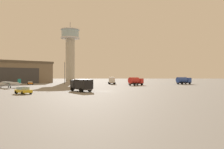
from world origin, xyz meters
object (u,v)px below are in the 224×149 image
car_yellow (23,90)px  control_tower (70,48)px  truck_fuel_tanker_red (135,81)px  car_orange (30,83)px  airplane_silver (9,84)px  light_post_west (65,71)px  truck_box_white (112,80)px  truck_box_black (81,85)px  truck_fuel_tanker_blue (183,80)px

car_yellow → control_tower: bearing=134.8°
truck_fuel_tanker_red → car_orange: bearing=129.1°
airplane_silver → light_post_west: 29.74m
truck_fuel_tanker_red → car_orange: size_ratio=1.32×
truck_box_white → truck_box_black: (-7.79, -41.80, -0.02)m
truck_box_black → car_orange: 46.58m
truck_fuel_tanker_blue → car_orange: bearing=152.1°
airplane_silver → car_orange: size_ratio=1.67×
truck_fuel_tanker_red → control_tower: bearing=89.0°
airplane_silver → car_orange: bearing=-124.0°
truck_fuel_tanker_blue → light_post_west: light_post_west is taller
airplane_silver → truck_box_white: bearing=-178.6°
airplane_silver → car_orange: (-2.32, 24.05, -0.50)m
truck_fuel_tanker_blue → light_post_west: bearing=148.6°
car_yellow → truck_fuel_tanker_blue: bearing=85.3°
control_tower → truck_fuel_tanker_blue: (52.42, -30.38, -16.94)m
truck_box_white → truck_fuel_tanker_blue: truck_fuel_tanker_blue is taller
truck_box_black → car_orange: size_ratio=1.50×
truck_box_black → truck_fuel_tanker_blue: size_ratio=0.98×
truck_fuel_tanker_red → light_post_west: light_post_west is taller
truck_box_black → truck_fuel_tanker_blue: truck_fuel_tanker_blue is taller
airplane_silver → light_post_west: light_post_west is taller
control_tower → car_orange: (-10.90, -31.01, -17.89)m
truck_fuel_tanker_red → car_orange: (-42.04, 8.91, -0.94)m
truck_fuel_tanker_red → light_post_west: bearing=118.1°
control_tower → car_orange: bearing=-109.4°
truck_box_black → light_post_west: light_post_west is taller
truck_box_white → car_orange: size_ratio=1.36×
airplane_silver → truck_fuel_tanker_blue: (61.00, 24.67, 0.45)m
truck_box_black → truck_fuel_tanker_red: size_ratio=1.13×
airplane_silver → truck_box_black: bearing=108.0°
control_tower → airplane_silver: bearing=-98.9°
control_tower → car_yellow: bearing=-87.1°
truck_fuel_tanker_blue → truck_box_white: bearing=147.1°
truck_box_white → truck_fuel_tanker_blue: size_ratio=0.88×
truck_fuel_tanker_red → light_post_west: 31.37m
truck_fuel_tanker_blue → truck_box_black: bearing=-162.1°
truck_fuel_tanker_red → truck_fuel_tanker_blue: bearing=-14.8°
airplane_silver → car_yellow: bearing=80.9°
airplane_silver → truck_box_white: (31.12, 26.98, 0.41)m
truck_fuel_tanker_red → light_post_west: size_ratio=0.63×
truck_box_black → car_yellow: truck_box_black is taller
car_orange → control_tower: bearing=139.6°
truck_box_black → car_yellow: (-10.92, -6.31, -0.89)m
truck_fuel_tanker_blue → light_post_west: (-49.93, 2.56, 4.06)m
control_tower → truck_box_black: bearing=-78.1°
truck_box_white → truck_box_black: bearing=167.5°
car_orange → truck_fuel_tanker_red: bearing=57.0°
airplane_silver → truck_fuel_tanker_red: 42.51m
airplane_silver → control_tower: bearing=-138.4°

